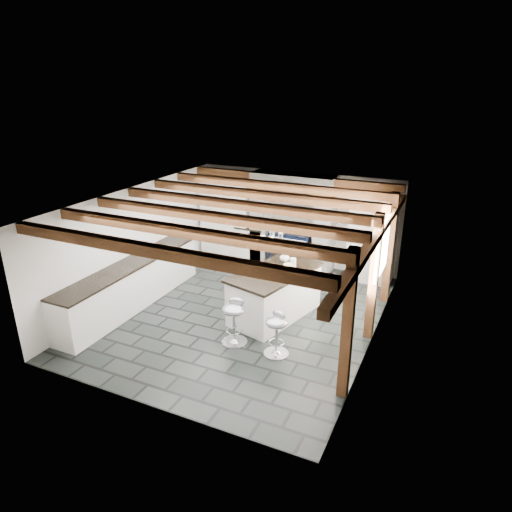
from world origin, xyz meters
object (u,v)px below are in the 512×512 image
at_px(bar_stool_near, 277,329).
at_px(bar_stool_far, 234,316).
at_px(kitchen_island, 275,293).
at_px(range_cooker, 291,249).

relative_size(bar_stool_near, bar_stool_far, 0.93).
distance_m(kitchen_island, bar_stool_near, 1.35).
distance_m(range_cooker, kitchen_island, 2.55).
distance_m(kitchen_island, bar_stool_far, 1.23).
bearing_deg(bar_stool_near, bar_stool_far, -163.92).
xyz_separation_m(kitchen_island, bar_stool_near, (0.55, -1.24, -0.00)).
bearing_deg(bar_stool_far, kitchen_island, 64.84).
relative_size(range_cooker, kitchen_island, 0.47).
xyz_separation_m(range_cooker, bar_stool_near, (1.14, -3.71, 0.02)).
height_order(range_cooker, bar_stool_near, range_cooker).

